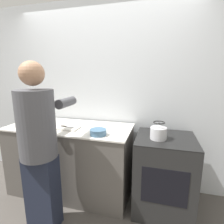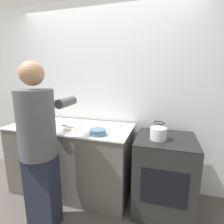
{
  "view_description": "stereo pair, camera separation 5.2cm",
  "coord_description": "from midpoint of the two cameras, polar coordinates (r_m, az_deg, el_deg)",
  "views": [
    {
      "loc": [
        0.75,
        -1.64,
        1.61
      ],
      "look_at": [
        0.24,
        0.24,
        1.19
      ],
      "focal_mm": 28.0,
      "sensor_mm": 36.0,
      "label": 1
    },
    {
      "loc": [
        0.8,
        -1.63,
        1.61
      ],
      "look_at": [
        0.24,
        0.24,
        1.19
      ],
      "focal_mm": 28.0,
      "sensor_mm": 36.0,
      "label": 2
    }
  ],
  "objects": [
    {
      "name": "cutting_board",
      "position": [
        2.31,
        -13.86,
        -4.9
      ],
      "size": [
        0.33,
        0.19,
        0.02
      ],
      "color": "silver",
      "rests_on": "counter"
    },
    {
      "name": "ground_plane",
      "position": [
        2.42,
        -7.45,
        -29.56
      ],
      "size": [
        12.0,
        12.0,
        0.0
      ],
      "primitive_type": "plane",
      "color": "#4C4742"
    },
    {
      "name": "wall_back",
      "position": [
        2.54,
        -1.22,
        5.16
      ],
      "size": [
        8.0,
        0.05,
        2.6
      ],
      "color": "silver",
      "rests_on": "ground_plane"
    },
    {
      "name": "canister_jar",
      "position": [
        2.56,
        -20.56,
        -1.64
      ],
      "size": [
        0.12,
        0.12,
        0.19
      ],
      "color": "tan",
      "rests_on": "counter"
    },
    {
      "name": "bowl_prep",
      "position": [
        1.99,
        -3.83,
        -6.54
      ],
      "size": [
        0.19,
        0.19,
        0.07
      ],
      "color": "#426684",
      "rests_on": "counter"
    },
    {
      "name": "person",
      "position": [
        1.92,
        -21.96,
        -9.29
      ],
      "size": [
        0.4,
        0.64,
        1.73
      ],
      "color": "#1D2334",
      "rests_on": "ground_plane"
    },
    {
      "name": "kettle",
      "position": [
        1.98,
        15.68,
        -6.38
      ],
      "size": [
        0.18,
        0.18,
        0.19
      ],
      "color": "silver",
      "rests_on": "oven"
    },
    {
      "name": "knife",
      "position": [
        2.31,
        -13.35,
        -4.56
      ],
      "size": [
        0.22,
        0.04,
        0.01
      ],
      "rotation": [
        0.0,
        0.0,
        -0.05
      ],
      "color": "silver",
      "rests_on": "cutting_board"
    },
    {
      "name": "oven",
      "position": [
        2.27,
        17.19,
        -18.93
      ],
      "size": [
        0.66,
        0.64,
        0.91
      ],
      "color": "black",
      "rests_on": "ground_plane"
    },
    {
      "name": "counter",
      "position": [
        2.56,
        -12.38,
        -14.55
      ],
      "size": [
        1.64,
        0.72,
        0.94
      ],
      "color": "#5B5651",
      "rests_on": "ground_plane"
    }
  ]
}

